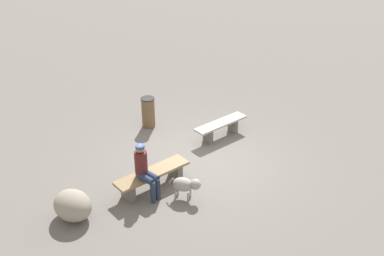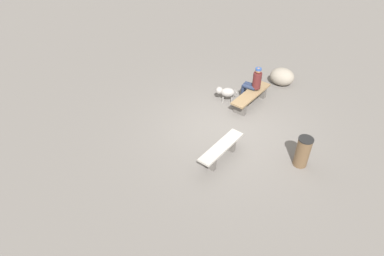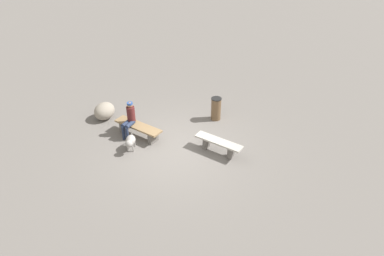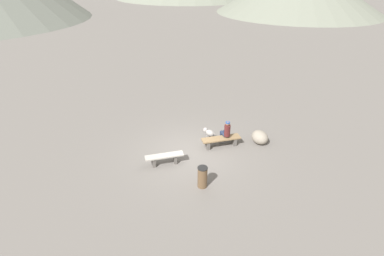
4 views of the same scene
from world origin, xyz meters
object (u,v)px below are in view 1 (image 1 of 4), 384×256
at_px(boulder, 73,205).
at_px(dog, 186,185).
at_px(bench_left, 221,126).
at_px(trash_bin, 148,112).
at_px(seated_person, 145,169).
at_px(bench_right, 152,177).

bearing_deg(boulder, dog, 142.85).
distance_m(bench_left, trash_bin, 2.12).
height_order(dog, boulder, boulder).
relative_size(bench_left, seated_person, 1.32).
relative_size(dog, boulder, 0.82).
bearing_deg(dog, bench_left, 88.76).
relative_size(bench_right, dog, 2.63).
bearing_deg(trash_bin, seated_person, 40.44).
xyz_separation_m(bench_left, boulder, (4.66, -0.57, -0.01)).
height_order(dog, trash_bin, trash_bin).
distance_m(dog, boulder, 2.42).
relative_size(bench_right, seated_person, 1.49).
xyz_separation_m(bench_right, seated_person, (0.28, 0.05, 0.39)).
height_order(bench_left, bench_right, bench_left).
bearing_deg(dog, seated_person, -170.21).
xyz_separation_m(seated_person, boulder, (1.49, -0.68, -0.38)).
xyz_separation_m(bench_left, bench_right, (2.89, 0.06, -0.01)).
bearing_deg(seated_person, boulder, -18.49).
relative_size(bench_left, trash_bin, 1.88).
distance_m(bench_right, trash_bin, 3.00).
height_order(seated_person, dog, seated_person).
bearing_deg(trash_bin, boulder, 19.84).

